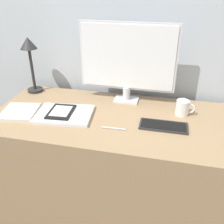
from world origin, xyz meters
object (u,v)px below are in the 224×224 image
(notebook, at_px, (20,112))
(laptop, at_px, (64,114))
(monitor, at_px, (128,60))
(pen, at_px, (114,128))
(coffee_mug, at_px, (183,108))
(ereader, at_px, (61,112))
(keyboard, at_px, (163,126))
(desk_lamp, at_px, (30,54))

(notebook, bearing_deg, laptop, 7.44)
(monitor, bearing_deg, pen, -90.43)
(coffee_mug, bearing_deg, laptop, -165.70)
(notebook, bearing_deg, ereader, 8.40)
(keyboard, bearing_deg, coffee_mug, 58.84)
(desk_lamp, distance_m, coffee_mug, 1.07)
(ereader, xyz_separation_m, notebook, (-0.25, -0.04, -0.01))
(ereader, xyz_separation_m, pen, (0.34, -0.08, -0.02))
(keyboard, relative_size, pen, 1.98)
(laptop, xyz_separation_m, ereader, (-0.02, 0.00, 0.02))
(monitor, xyz_separation_m, notebook, (-0.60, -0.33, -0.27))
(laptop, relative_size, coffee_mug, 3.15)
(laptop, distance_m, coffee_mug, 0.71)
(desk_lamp, bearing_deg, monitor, -0.48)
(monitor, xyz_separation_m, laptop, (-0.32, -0.30, -0.27))
(notebook, height_order, coffee_mug, coffee_mug)
(monitor, relative_size, pen, 4.55)
(ereader, bearing_deg, keyboard, 0.40)
(monitor, height_order, ereader, monitor)
(ereader, distance_m, pen, 0.35)
(coffee_mug, relative_size, pen, 0.84)
(keyboard, height_order, coffee_mug, coffee_mug)
(desk_lamp, relative_size, notebook, 1.55)
(desk_lamp, bearing_deg, pen, -29.42)
(notebook, bearing_deg, pen, -4.05)
(pen, bearing_deg, ereader, 166.86)
(keyboard, xyz_separation_m, ereader, (-0.61, -0.00, 0.02))
(ereader, xyz_separation_m, coffee_mug, (0.71, 0.17, 0.02))
(notebook, distance_m, coffee_mug, 0.99)
(notebook, bearing_deg, desk_lamp, 102.97)
(desk_lamp, height_order, notebook, desk_lamp)
(ereader, height_order, pen, ereader)
(keyboard, height_order, pen, keyboard)
(monitor, xyz_separation_m, keyboard, (0.26, -0.29, -0.27))
(ereader, xyz_separation_m, desk_lamp, (-0.33, 0.30, 0.25))
(coffee_mug, bearing_deg, notebook, -167.63)
(monitor, bearing_deg, keyboard, -48.07)
(coffee_mug, bearing_deg, keyboard, -121.16)
(desk_lamp, xyz_separation_m, notebook, (0.08, -0.34, -0.26))
(keyboard, bearing_deg, ereader, -179.60)
(laptop, bearing_deg, ereader, 175.40)
(coffee_mug, height_order, pen, coffee_mug)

